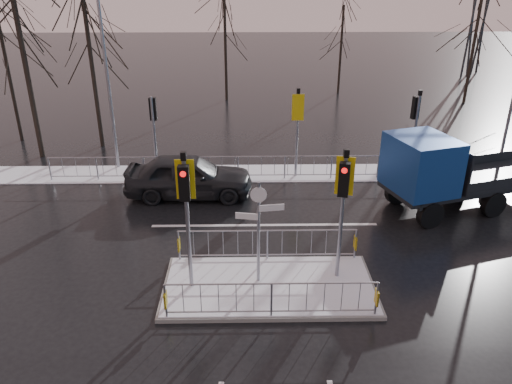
{
  "coord_description": "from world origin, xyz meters",
  "views": [
    {
      "loc": [
        -0.58,
        -11.81,
        8.41
      ],
      "look_at": [
        -0.32,
        2.7,
        1.8
      ],
      "focal_mm": 35.0,
      "sensor_mm": 36.0,
      "label": 1
    }
  ],
  "objects_px": {
    "flatbed_truck": "(441,172)",
    "street_lamp_left": "(108,68)",
    "traffic_island": "(269,277)",
    "car_far_lane": "(189,176)"
  },
  "relations": [
    {
      "from": "traffic_island",
      "to": "street_lamp_left",
      "type": "relative_size",
      "value": 0.73
    },
    {
      "from": "car_far_lane",
      "to": "street_lamp_left",
      "type": "relative_size",
      "value": 0.61
    },
    {
      "from": "car_far_lane",
      "to": "flatbed_truck",
      "type": "height_order",
      "value": "flatbed_truck"
    },
    {
      "from": "car_far_lane",
      "to": "street_lamp_left",
      "type": "height_order",
      "value": "street_lamp_left"
    },
    {
      "from": "traffic_island",
      "to": "street_lamp_left",
      "type": "distance_m",
      "value": 12.17
    },
    {
      "from": "traffic_island",
      "to": "flatbed_truck",
      "type": "bearing_deg",
      "value": 36.84
    },
    {
      "from": "flatbed_truck",
      "to": "street_lamp_left",
      "type": "height_order",
      "value": "street_lamp_left"
    },
    {
      "from": "car_far_lane",
      "to": "flatbed_truck",
      "type": "distance_m",
      "value": 9.49
    },
    {
      "from": "flatbed_truck",
      "to": "street_lamp_left",
      "type": "bearing_deg",
      "value": 160.06
    },
    {
      "from": "flatbed_truck",
      "to": "street_lamp_left",
      "type": "relative_size",
      "value": 0.83
    }
  ]
}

